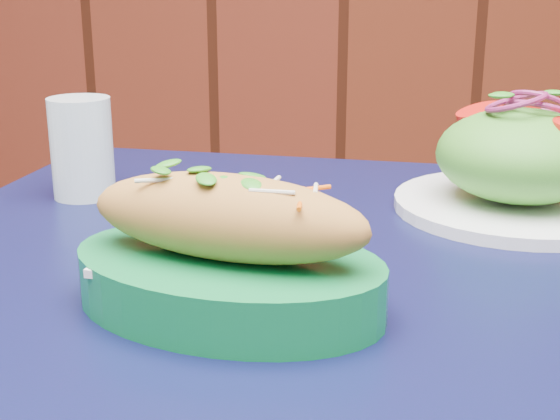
# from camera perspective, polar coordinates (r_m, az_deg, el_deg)

# --- Properties ---
(cafe_table) EXTENTS (0.85, 0.85, 0.75)m
(cafe_table) POSITION_cam_1_polar(r_m,az_deg,el_deg) (0.66, 3.62, -12.00)
(cafe_table) COLOR black
(cafe_table) RESTS_ON ground
(banh_mi_basket) EXTENTS (0.26, 0.20, 0.11)m
(banh_mi_basket) POSITION_cam_1_polar(r_m,az_deg,el_deg) (0.55, -3.86, -3.16)
(banh_mi_basket) COLOR #0D6F35
(banh_mi_basket) RESTS_ON cafe_table
(salad_plate) EXTENTS (0.24, 0.24, 0.12)m
(salad_plate) POSITION_cam_1_polar(r_m,az_deg,el_deg) (0.81, 17.15, 3.22)
(salad_plate) COLOR white
(salad_plate) RESTS_ON cafe_table
(water_glass) EXTENTS (0.07, 0.07, 0.11)m
(water_glass) POSITION_cam_1_polar(r_m,az_deg,el_deg) (0.85, -14.29, 4.43)
(water_glass) COLOR silver
(water_glass) RESTS_ON cafe_table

